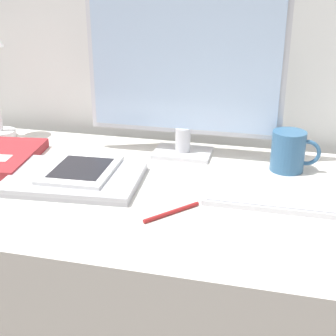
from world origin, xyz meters
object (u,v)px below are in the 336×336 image
monitor (184,62)px  laptop (75,178)px  notebook (1,157)px  pen (172,212)px  keyboard (270,200)px  coffee_mug (289,151)px  ereader (81,169)px

monitor → laptop: (-0.21, -0.25, -0.24)m
monitor → notebook: monitor is taller
notebook → pen: (0.51, -0.18, -0.01)m
keyboard → pen: (-0.20, -0.10, -0.00)m
notebook → coffee_mug: bearing=9.3°
notebook → coffee_mug: 0.75m
keyboard → pen: keyboard is taller
pen → coffee_mug: bearing=52.6°
laptop → notebook: size_ratio=1.17×
laptop → pen: size_ratio=2.94×
keyboard → notebook: notebook is taller
notebook → ereader: bearing=-12.0°
coffee_mug → notebook: bearing=-170.7°
keyboard → coffee_mug: bearing=80.4°
laptop → notebook: (-0.25, 0.08, 0.00)m
monitor → pen: (0.05, -0.35, -0.25)m
monitor → pen: monitor is taller
ereader → coffee_mug: coffee_mug is taller
keyboard → ereader: (-0.45, 0.02, 0.02)m
ereader → pen: bearing=-26.1°
keyboard → pen: size_ratio=2.60×
ereader → laptop: bearing=-107.6°
monitor → pen: 0.43m
laptop → ereader: size_ratio=1.59×
ereader → pen: size_ratio=1.85×
laptop → ereader: (0.01, 0.02, 0.01)m
coffee_mug → ereader: bearing=-160.1°
monitor → ereader: size_ratio=2.53×
notebook → monitor: bearing=20.0°
monitor → keyboard: (0.25, -0.25, -0.25)m
notebook → keyboard: bearing=-6.4°
laptop → coffee_mug: bearing=22.0°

